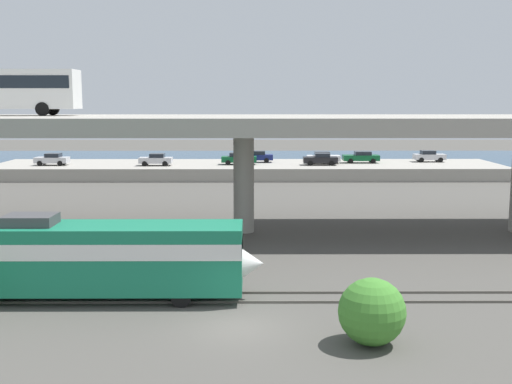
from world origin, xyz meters
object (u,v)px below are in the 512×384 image
(parked_car_6, at_px, (429,156))
(parked_car_7, at_px, (361,157))
(train_locomotive, at_px, (101,255))
(parked_car_2, at_px, (323,157))
(parked_car_4, at_px, (256,156))
(parked_car_3, at_px, (321,159))
(parked_car_0, at_px, (52,159))
(parked_car_5, at_px, (239,158))
(parked_car_1, at_px, (156,159))

(parked_car_6, relative_size, parked_car_7, 0.87)
(train_locomotive, bearing_deg, parked_car_6, 60.13)
(parked_car_2, height_order, parked_car_4, same)
(train_locomotive, bearing_deg, parked_car_3, 72.10)
(parked_car_7, bearing_deg, parked_car_3, 26.33)
(parked_car_3, xyz_separation_m, parked_car_6, (14.73, 4.14, -0.00))
(parked_car_0, relative_size, parked_car_6, 1.00)
(parked_car_0, xyz_separation_m, parked_car_7, (39.07, 2.86, 0.00))
(parked_car_5, bearing_deg, train_locomotive, -96.41)
(parked_car_2, xyz_separation_m, parked_car_6, (14.19, 1.99, -0.00))
(parked_car_1, xyz_separation_m, parked_car_2, (21.06, 2.69, 0.00))
(parked_car_1, distance_m, parked_car_2, 21.23)
(parked_car_4, height_order, parked_car_5, same)
(parked_car_3, distance_m, parked_car_4, 8.85)
(train_locomotive, distance_m, parked_car_3, 51.66)
(parked_car_0, height_order, parked_car_6, same)
(parked_car_1, height_order, parked_car_5, same)
(parked_car_1, xyz_separation_m, parked_car_5, (10.24, 1.31, 0.00))
(parked_car_0, xyz_separation_m, parked_car_2, (34.07, 2.26, 0.00))
(parked_car_1, xyz_separation_m, parked_car_7, (26.06, 3.29, 0.00))
(parked_car_5, bearing_deg, parked_car_1, -172.69)
(train_locomotive, bearing_deg, parked_car_2, 72.24)
(parked_car_7, bearing_deg, parked_car_4, -3.69)
(parked_car_4, distance_m, parked_car_5, 3.60)
(parked_car_4, bearing_deg, train_locomotive, 81.58)
(parked_car_2, bearing_deg, parked_car_7, 6.83)
(parked_car_3, height_order, parked_car_7, same)
(parked_car_4, bearing_deg, parked_car_2, 170.28)
(parked_car_0, bearing_deg, parked_car_1, 178.10)
(parked_car_4, bearing_deg, parked_car_1, 18.51)
(parked_car_4, distance_m, parked_car_6, 22.81)
(train_locomotive, relative_size, parked_car_5, 3.69)
(parked_car_5, height_order, parked_car_6, same)
(parked_car_5, bearing_deg, parked_car_4, 52.35)
(parked_car_1, height_order, parked_car_7, same)
(parked_car_3, height_order, parked_car_4, same)
(parked_car_3, bearing_deg, parked_car_2, -104.31)
(parked_car_3, distance_m, parked_car_7, 6.19)
(parked_car_3, distance_m, parked_car_5, 10.30)
(parked_car_6, bearing_deg, parked_car_7, -171.36)
(train_locomotive, relative_size, parked_car_2, 3.88)
(parked_car_4, relative_size, parked_car_6, 1.11)
(parked_car_4, height_order, parked_car_7, same)
(parked_car_0, height_order, parked_car_3, same)
(parked_car_3, bearing_deg, parked_car_4, -24.18)
(parked_car_4, xyz_separation_m, parked_car_6, (22.80, 0.52, -0.00))
(parked_car_0, bearing_deg, parked_car_5, -177.83)
(parked_car_2, bearing_deg, parked_car_1, -172.72)
(parked_car_4, xyz_separation_m, parked_car_7, (13.62, -0.88, 0.00))
(train_locomotive, distance_m, parked_car_7, 56.16)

